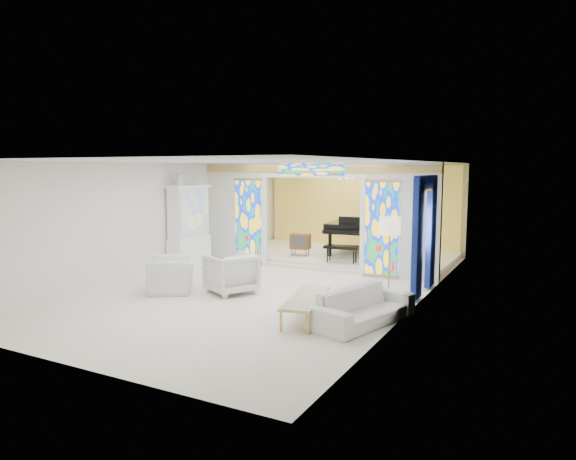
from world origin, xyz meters
The scene contains 24 objects.
floor centered at (0.00, 0.00, 0.00)m, with size 12.00×12.00×0.00m, color white.
ceiling centered at (0.00, 0.00, 3.00)m, with size 7.00×12.00×0.02m, color silver.
wall_back centered at (0.00, 6.00, 1.50)m, with size 7.00×0.02×3.00m, color white.
wall_front centered at (0.00, -6.00, 1.50)m, with size 7.00×0.02×3.00m, color white.
wall_left centered at (-3.50, 0.00, 1.50)m, with size 0.02×12.00×3.00m, color white.
wall_right centered at (3.50, 0.00, 1.50)m, with size 0.02×12.00×3.00m, color white.
partition_wall centered at (0.00, 2.00, 1.65)m, with size 7.00×0.22×3.00m.
stained_glass_left centered at (-2.03, 1.89, 1.30)m, with size 0.90×0.04×2.40m, color gold.
stained_glass_right centered at (2.03, 1.89, 1.30)m, with size 0.90×0.04×2.40m, color gold.
stained_glass_transom centered at (0.00, 1.89, 2.82)m, with size 2.00×0.04×0.34m, color gold.
alcove_platform centered at (0.00, 4.10, 0.09)m, with size 6.80×3.80×0.18m, color white.
gold_curtain_back centered at (0.00, 5.88, 1.50)m, with size 6.70×0.10×2.90m, color #FDE158.
chandelier centered at (0.20, 4.00, 2.55)m, with size 0.48×0.48×0.30m, color #C28A44.
blue_drapes centered at (3.40, 0.70, 1.58)m, with size 0.14×1.85×2.65m.
china_cabinet centered at (-3.22, 0.60, 1.17)m, with size 0.56×1.46×2.72m.
armchair_left centered at (-1.81, -1.74, 0.39)m, with size 1.21×1.06×0.79m, color white.
armchair_right centered at (-0.52, -1.27, 0.46)m, with size 0.98×1.01×0.92m, color silver.
sofa centered at (2.95, -2.08, 0.33)m, with size 2.24×0.87×0.65m, color white.
side_table centered at (-1.34, -1.03, 0.35)m, with size 0.53×0.53×0.53m.
vase centered at (-1.34, -1.03, 0.64)m, with size 0.20×0.20×0.21m, color white.
coffee_table centered at (1.88, -2.28, 0.40)m, with size 1.03×2.03×0.43m.
floor_lamp centered at (2.93, -0.43, 1.56)m, with size 0.45×0.45×1.83m.
grand_piano centered at (0.57, 4.36, 1.00)m, with size 2.05×3.19×1.21m.
tv_console centered at (-0.91, 3.08, 0.61)m, with size 0.63×0.47×0.67m.
Camera 1 is at (6.02, -10.86, 2.86)m, focal length 32.00 mm.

